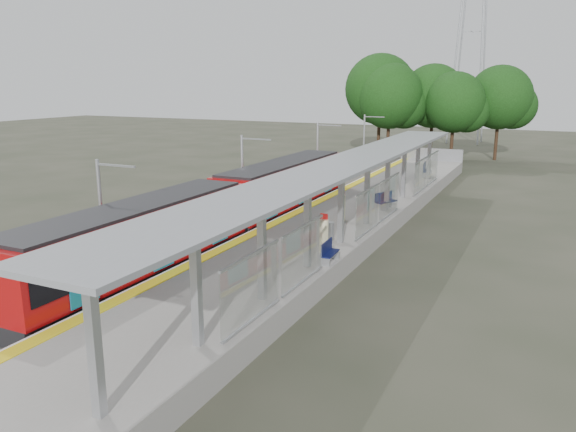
{
  "coord_description": "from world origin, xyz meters",
  "views": [
    {
      "loc": [
        10.92,
        -10.57,
        8.56
      ],
      "look_at": [
        -0.29,
        12.92,
        2.3
      ],
      "focal_mm": 35.0,
      "sensor_mm": 36.0,
      "label": 1
    }
  ],
  "objects_px": {
    "bench_mid": "(385,200)",
    "info_pillar_far": "(342,208)",
    "litter_bin": "(329,231)",
    "bench_near": "(329,251)",
    "bench_far": "(426,169)",
    "info_pillar_near": "(324,235)",
    "train": "(225,208)"
  },
  "relations": [
    {
      "from": "info_pillar_near",
      "to": "litter_bin",
      "type": "bearing_deg",
      "value": 109.55
    },
    {
      "from": "bench_mid",
      "to": "info_pillar_near",
      "type": "bearing_deg",
      "value": -66.38
    },
    {
      "from": "bench_near",
      "to": "info_pillar_near",
      "type": "height_order",
      "value": "info_pillar_near"
    },
    {
      "from": "info_pillar_near",
      "to": "litter_bin",
      "type": "xyz_separation_m",
      "value": [
        -0.46,
        1.84,
        -0.31
      ]
    },
    {
      "from": "info_pillar_near",
      "to": "litter_bin",
      "type": "height_order",
      "value": "info_pillar_near"
    },
    {
      "from": "bench_near",
      "to": "bench_far",
      "type": "height_order",
      "value": "bench_far"
    },
    {
      "from": "litter_bin",
      "to": "bench_far",
      "type": "bearing_deg",
      "value": 89.49
    },
    {
      "from": "bench_near",
      "to": "bench_far",
      "type": "xyz_separation_m",
      "value": [
        -1.02,
        24.12,
        0.11
      ]
    },
    {
      "from": "bench_far",
      "to": "info_pillar_near",
      "type": "distance_m",
      "value": 22.81
    },
    {
      "from": "info_pillar_near",
      "to": "info_pillar_far",
      "type": "bearing_deg",
      "value": 108.16
    },
    {
      "from": "train",
      "to": "bench_near",
      "type": "distance_m",
      "value": 7.82
    },
    {
      "from": "bench_near",
      "to": "info_pillar_far",
      "type": "relative_size",
      "value": 0.84
    },
    {
      "from": "train",
      "to": "bench_mid",
      "type": "distance_m",
      "value": 10.22
    },
    {
      "from": "bench_mid",
      "to": "litter_bin",
      "type": "distance_m",
      "value": 8.0
    },
    {
      "from": "info_pillar_near",
      "to": "info_pillar_far",
      "type": "height_order",
      "value": "info_pillar_near"
    },
    {
      "from": "bench_near",
      "to": "bench_far",
      "type": "distance_m",
      "value": 24.14
    },
    {
      "from": "bench_near",
      "to": "info_pillar_near",
      "type": "distance_m",
      "value": 1.54
    },
    {
      "from": "bench_mid",
      "to": "info_pillar_far",
      "type": "distance_m",
      "value": 4.09
    },
    {
      "from": "bench_mid",
      "to": "info_pillar_near",
      "type": "xyz_separation_m",
      "value": [
        -0.06,
        -9.82,
        0.23
      ]
    },
    {
      "from": "bench_near",
      "to": "litter_bin",
      "type": "distance_m",
      "value": 3.38
    },
    {
      "from": "bench_far",
      "to": "info_pillar_far",
      "type": "xyz_separation_m",
      "value": [
        -1.06,
        -16.83,
        0.11
      ]
    },
    {
      "from": "bench_far",
      "to": "info_pillar_near",
      "type": "height_order",
      "value": "info_pillar_near"
    },
    {
      "from": "bench_mid",
      "to": "bench_far",
      "type": "relative_size",
      "value": 0.91
    },
    {
      "from": "litter_bin",
      "to": "info_pillar_far",
      "type": "bearing_deg",
      "value": 101.86
    },
    {
      "from": "train",
      "to": "info_pillar_far",
      "type": "bearing_deg",
      "value": 39.14
    },
    {
      "from": "train",
      "to": "litter_bin",
      "type": "xyz_separation_m",
      "value": [
        5.91,
        -0.04,
        -0.58
      ]
    },
    {
      "from": "train",
      "to": "info_pillar_near",
      "type": "height_order",
      "value": "train"
    },
    {
      "from": "info_pillar_far",
      "to": "bench_near",
      "type": "bearing_deg",
      "value": -55.85
    },
    {
      "from": "train",
      "to": "info_pillar_near",
      "type": "bearing_deg",
      "value": -16.47
    },
    {
      "from": "info_pillar_near",
      "to": "litter_bin",
      "type": "distance_m",
      "value": 1.92
    },
    {
      "from": "bench_near",
      "to": "train",
      "type": "bearing_deg",
      "value": 152.66
    },
    {
      "from": "litter_bin",
      "to": "bench_mid",
      "type": "bearing_deg",
      "value": 86.34
    }
  ]
}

